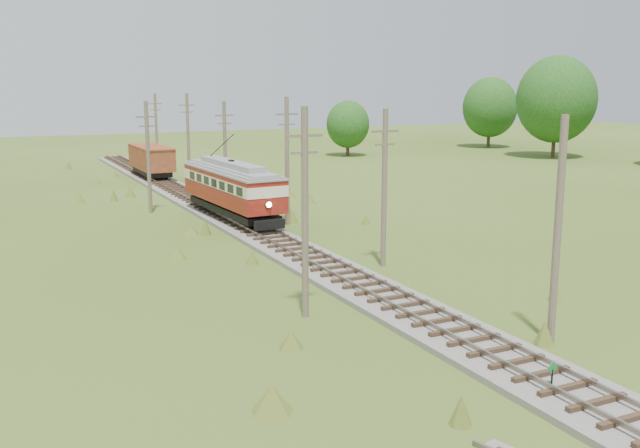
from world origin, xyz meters
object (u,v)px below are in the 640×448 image
gravel_pile (201,184)px  streetcar (232,185)px  gondola (151,159)px  switch_marker (552,374)px

gravel_pile → streetcar: bearing=-99.0°
gondola → streetcar: bearing=-90.6°
switch_marker → gravel_pile: bearing=86.7°
gondola → switch_marker: bearing=-90.8°
streetcar → gravel_pile: streetcar is taller
gondola → gravel_pile: 9.06m
switch_marker → gondola: bearing=89.8°
streetcar → gondola: (-0.00, 25.41, -0.54)m
switch_marker → gondola: size_ratio=0.12×
switch_marker → gondola: 57.57m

